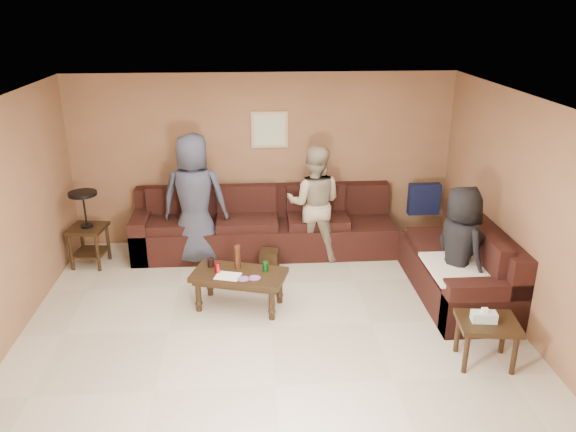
% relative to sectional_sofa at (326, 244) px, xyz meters
% --- Properties ---
extents(room, '(5.60, 5.50, 2.50)m').
position_rel_sectional_sofa_xyz_m(room, '(-0.81, -1.52, 1.34)').
color(room, beige).
rests_on(room, ground).
extents(sectional_sofa, '(4.65, 2.90, 0.97)m').
position_rel_sectional_sofa_xyz_m(sectional_sofa, '(0.00, 0.00, 0.00)').
color(sectional_sofa, black).
rests_on(sectional_sofa, ground).
extents(coffee_table, '(1.19, 0.82, 0.73)m').
position_rel_sectional_sofa_xyz_m(coffee_table, '(-1.17, -1.03, 0.06)').
color(coffee_table, black).
rests_on(coffee_table, ground).
extents(end_table_left, '(0.53, 0.53, 1.06)m').
position_rel_sectional_sofa_xyz_m(end_table_left, '(-3.22, 0.26, 0.23)').
color(end_table_left, black).
rests_on(end_table_left, ground).
extents(side_table_right, '(0.63, 0.54, 0.62)m').
position_rel_sectional_sofa_xyz_m(side_table_right, '(1.29, -2.32, 0.09)').
color(side_table_right, black).
rests_on(side_table_right, ground).
extents(waste_bin, '(0.28, 0.28, 0.29)m').
position_rel_sectional_sofa_xyz_m(waste_bin, '(-0.77, -0.09, -0.18)').
color(waste_bin, black).
rests_on(waste_bin, ground).
extents(wall_art, '(0.52, 0.04, 0.52)m').
position_rel_sectional_sofa_xyz_m(wall_art, '(-0.71, 0.96, 1.37)').
color(wall_art, tan).
rests_on(wall_art, ground).
extents(person_left, '(0.93, 0.64, 1.81)m').
position_rel_sectional_sofa_xyz_m(person_left, '(-1.76, 0.29, 0.58)').
color(person_left, '#323646').
rests_on(person_left, ground).
extents(person_middle, '(0.89, 0.76, 1.62)m').
position_rel_sectional_sofa_xyz_m(person_middle, '(-0.13, 0.30, 0.48)').
color(person_middle, tan).
rests_on(person_middle, ground).
extents(person_right, '(0.70, 0.86, 1.51)m').
position_rel_sectional_sofa_xyz_m(person_right, '(1.36, -1.24, 0.43)').
color(person_right, black).
rests_on(person_right, ground).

